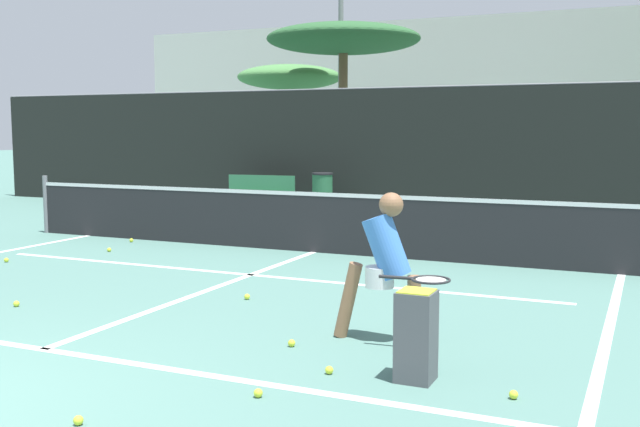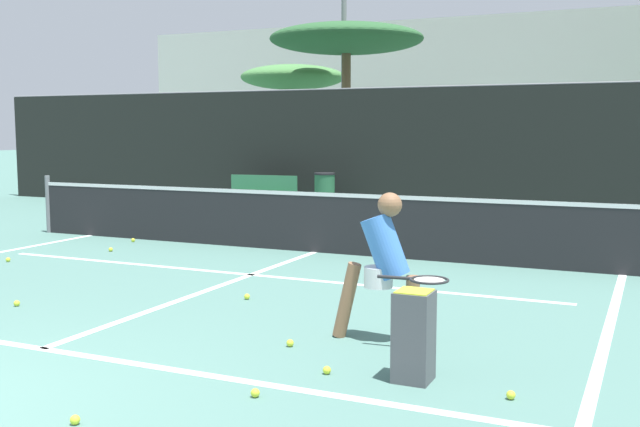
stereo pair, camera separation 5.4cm
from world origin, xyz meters
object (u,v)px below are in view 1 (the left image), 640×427
Objects in this scene: ball_hopper at (416,334)px; courtside_bench at (260,192)px; parked_car at (465,177)px; trash_bin at (322,194)px; player_practicing at (386,260)px.

courtside_bench is (-6.73, 9.83, 0.10)m from ball_hopper.
parked_car is (3.63, 5.08, 0.14)m from courtside_bench.
trash_bin reaches higher than courtside_bench.
player_practicing is 1.15m from ball_hopper.
player_practicing reaches higher than trash_bin.
trash_bin is at bearing -2.97° from courtside_bench.
player_practicing is 10.83m from courtside_bench.
trash_bin is at bearing 112.14° from player_practicing.
parked_car reaches higher than player_practicing.
courtside_bench is at bearing -177.49° from trash_bin.
ball_hopper is 15.23m from parked_car.
courtside_bench is 0.39× the size of parked_car.
courtside_bench is (-6.16, 8.90, -0.28)m from player_practicing.
trash_bin is at bearing 117.56° from ball_hopper.
courtside_bench is 6.24m from parked_car.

